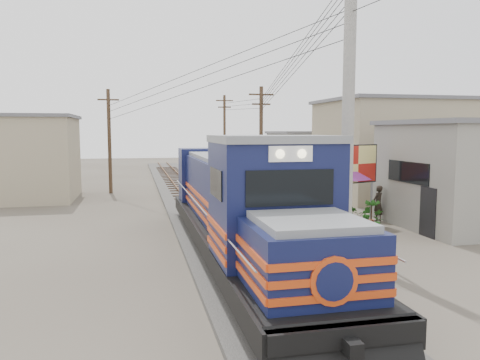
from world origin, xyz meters
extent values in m
plane|color=#473F35|center=(0.00, 0.00, 0.00)|extent=(120.00, 120.00, 0.00)
cube|color=#595651|center=(0.00, 10.00, 0.08)|extent=(3.60, 70.00, 0.16)
cube|color=#51331E|center=(-0.54, 10.00, 0.26)|extent=(0.08, 70.00, 0.12)
cube|color=#51331E|center=(0.54, 10.00, 0.26)|extent=(0.08, 70.00, 0.12)
cube|color=black|center=(0.00, 0.01, 0.77)|extent=(2.90, 16.01, 0.55)
cube|color=black|center=(0.00, -4.99, 0.47)|extent=(2.20, 3.20, 0.65)
cube|color=black|center=(0.00, 5.01, 0.47)|extent=(2.20, 3.20, 0.65)
cube|color=#10153D|center=(0.00, -6.19, 1.62)|extent=(2.38, 2.40, 1.50)
cube|color=#10153D|center=(0.00, -3.69, 2.42)|extent=(2.84, 2.60, 3.10)
cube|color=slate|center=(0.00, -3.69, 4.02)|extent=(2.90, 2.73, 0.18)
cube|color=black|center=(0.00, -5.00, 2.97)|extent=(2.03, 0.06, 0.80)
cube|color=white|center=(0.00, -5.01, 3.72)|extent=(1.00, 0.06, 0.35)
cube|color=#10153D|center=(0.00, 2.51, 2.02)|extent=(2.26, 9.81, 2.30)
cube|color=slate|center=(0.00, 2.51, 3.22)|extent=(2.03, 9.81, 0.18)
cube|color=#CA4013|center=(0.00, 0.01, 1.32)|extent=(2.94, 16.01, 0.14)
cube|color=#CA4013|center=(0.00, 0.01, 1.62)|extent=(2.94, 16.01, 0.14)
cube|color=#CA4013|center=(0.00, 0.01, 1.92)|extent=(2.94, 16.01, 0.14)
cylinder|color=#9E9B93|center=(3.50, -0.50, 5.00)|extent=(0.40, 0.40, 10.00)
cylinder|color=#4C3826|center=(4.50, 14.00, 3.50)|extent=(0.24, 0.24, 7.00)
cube|color=#4C3826|center=(4.50, 14.00, 6.50)|extent=(1.60, 0.10, 0.10)
cube|color=#4C3826|center=(4.50, 14.00, 5.90)|extent=(1.20, 0.10, 0.10)
cylinder|color=#4C3826|center=(4.80, 28.00, 3.75)|extent=(0.24, 0.24, 7.50)
cube|color=#4C3826|center=(4.80, 28.00, 7.00)|extent=(1.60, 0.10, 0.10)
cube|color=#4C3826|center=(4.80, 28.00, 6.40)|extent=(1.20, 0.10, 0.10)
cylinder|color=#4C3826|center=(-5.00, 18.00, 3.50)|extent=(0.24, 0.24, 7.00)
cube|color=#4C3826|center=(-5.00, 18.00, 6.50)|extent=(1.60, 0.10, 0.10)
cube|color=#4C3826|center=(-5.00, 18.00, 5.90)|extent=(1.20, 0.10, 0.10)
cube|color=gray|center=(11.50, 3.00, 2.25)|extent=(7.00, 6.00, 4.50)
cube|color=black|center=(7.98, 3.00, 2.48)|extent=(0.05, 3.00, 0.90)
cube|color=gray|center=(12.50, 12.00, 3.00)|extent=(8.00, 7.00, 6.00)
cube|color=slate|center=(12.50, 12.00, 6.10)|extent=(8.40, 7.35, 0.20)
cube|color=black|center=(8.48, 12.00, 3.30)|extent=(0.05, 3.50, 0.90)
cube|color=gray|center=(11.00, 22.00, 2.00)|extent=(6.00, 6.00, 4.00)
cube|color=slate|center=(11.00, 22.00, 4.10)|extent=(6.30, 6.30, 0.20)
cube|color=black|center=(7.98, 22.00, 2.20)|extent=(0.05, 3.00, 0.90)
cube|color=gray|center=(-10.00, 16.00, 2.50)|extent=(6.00, 6.00, 5.00)
cube|color=slate|center=(-10.00, 16.00, 5.10)|extent=(6.30, 6.30, 0.20)
cylinder|color=#99999E|center=(5.33, 3.84, 1.33)|extent=(0.10, 0.10, 2.67)
cylinder|color=#99999E|center=(7.14, 4.50, 1.33)|extent=(0.10, 0.10, 2.67)
cube|color=black|center=(6.23, 4.17, 2.77)|extent=(2.24, 0.92, 1.71)
cube|color=red|center=(6.23, 4.15, 2.77)|extent=(2.13, 0.85, 1.60)
cylinder|color=black|center=(5.75, 4.47, 0.05)|extent=(0.50, 0.50, 0.10)
cylinder|color=#99999E|center=(5.75, 4.47, 1.24)|extent=(0.05, 0.05, 2.48)
cone|color=#792A7E|center=(5.75, 4.47, 2.42)|extent=(2.54, 2.54, 0.62)
imported|color=black|center=(7.72, 4.94, 0.85)|extent=(0.74, 0.66, 1.69)
imported|color=#24621C|center=(4.55, 3.59, 0.36)|extent=(0.45, 0.44, 0.71)
imported|color=#24621C|center=(5.20, 3.60, 0.49)|extent=(0.60, 0.51, 0.99)
imported|color=#24621C|center=(5.93, 3.72, 0.38)|extent=(0.79, 0.72, 0.75)
imported|color=#24621C|center=(6.41, 3.67, 0.41)|extent=(0.65, 0.65, 0.82)
imported|color=#24621C|center=(7.04, 3.69, 0.41)|extent=(0.46, 0.33, 0.82)
imported|color=#24621C|center=(4.62, 4.91, 0.34)|extent=(0.31, 0.38, 0.67)
imported|color=#24621C|center=(5.09, 4.94, 0.52)|extent=(1.23, 1.25, 1.05)
imported|color=#24621C|center=(5.87, 4.68, 0.43)|extent=(0.58, 0.58, 0.85)
imported|color=#24621C|center=(6.36, 4.76, 0.41)|extent=(0.45, 0.52, 0.83)
imported|color=#24621C|center=(7.11, 4.81, 0.38)|extent=(0.53, 0.53, 0.75)
imported|color=#24621C|center=(4.41, 5.86, 0.42)|extent=(0.99, 0.97, 0.83)
imported|color=#24621C|center=(5.17, 5.89, 0.47)|extent=(0.55, 0.55, 0.94)
imported|color=#24621C|center=(5.73, 5.81, 0.53)|extent=(0.65, 0.66, 1.05)
imported|color=#24621C|center=(6.54, 5.87, 0.53)|extent=(0.74, 0.72, 1.05)
camera|label=1|loc=(-3.32, -14.75, 4.22)|focal=35.00mm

